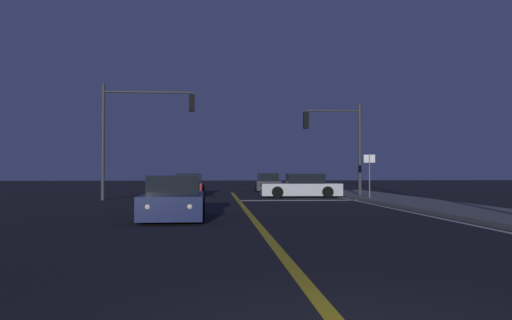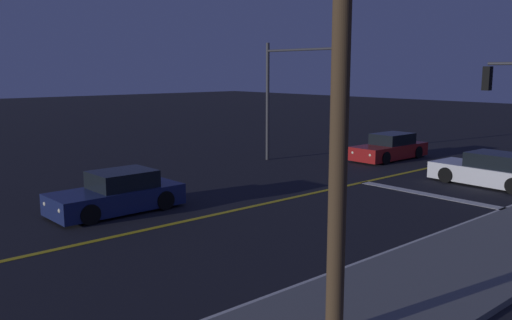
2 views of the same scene
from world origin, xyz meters
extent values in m
cube|color=slate|center=(7.67, 11.66, 0.07)|extent=(3.20, 41.98, 0.15)
cube|color=gold|center=(0.00, 11.66, 0.01)|extent=(0.20, 39.65, 0.01)
cube|color=silver|center=(5.82, 11.66, 0.01)|extent=(0.16, 39.65, 0.01)
cube|color=silver|center=(3.03, 21.82, 0.01)|extent=(6.07, 0.50, 0.01)
cube|color=maroon|center=(-2.76, 27.54, 0.44)|extent=(1.74, 4.64, 0.68)
cube|color=black|center=(-2.76, 27.82, 1.04)|extent=(1.49, 2.14, 0.60)
cylinder|color=black|center=(-1.97, 26.10, 0.32)|extent=(0.22, 0.64, 0.64)
cylinder|color=black|center=(-3.57, 26.11, 0.32)|extent=(0.22, 0.64, 0.64)
cylinder|color=black|center=(-1.95, 28.97, 0.32)|extent=(0.22, 0.64, 0.64)
cylinder|color=black|center=(-3.55, 28.98, 0.32)|extent=(0.22, 0.64, 0.64)
sphere|color=#FFF4CC|center=(-2.24, 25.28, 0.52)|extent=(0.18, 0.18, 0.18)
sphere|color=#FFF4CC|center=(-3.30, 25.29, 0.52)|extent=(0.18, 0.18, 0.18)
sphere|color=red|center=(-2.22, 29.80, 0.52)|extent=(0.14, 0.14, 0.14)
sphere|color=red|center=(-3.28, 29.81, 0.52)|extent=(0.14, 0.14, 0.14)
cube|color=silver|center=(3.70, 25.20, 0.44)|extent=(4.57, 2.03, 0.68)
cube|color=black|center=(3.98, 25.19, 1.04)|extent=(2.13, 1.69, 0.60)
cylinder|color=black|center=(2.28, 24.36, 0.32)|extent=(0.65, 0.24, 0.64)
cylinder|color=black|center=(2.33, 26.13, 0.32)|extent=(0.65, 0.24, 0.64)
sphere|color=#FFF4CC|center=(1.49, 24.69, 0.52)|extent=(0.18, 0.18, 0.18)
sphere|color=#FFF4CC|center=(1.53, 25.86, 0.52)|extent=(0.18, 0.18, 0.18)
cube|color=navy|center=(-2.44, 11.93, 0.44)|extent=(1.88, 4.30, 0.68)
cube|color=black|center=(-2.45, 12.19, 1.04)|extent=(1.59, 1.99, 0.60)
cylinder|color=black|center=(-1.58, 10.62, 0.32)|extent=(0.23, 0.64, 0.64)
cylinder|color=black|center=(-3.27, 10.59, 0.32)|extent=(0.23, 0.64, 0.64)
cylinder|color=black|center=(-1.62, 13.27, 0.32)|extent=(0.23, 0.64, 0.64)
cylinder|color=black|center=(-3.31, 13.24, 0.32)|extent=(0.23, 0.64, 0.64)
sphere|color=#FFF4CC|center=(-1.85, 9.86, 0.52)|extent=(0.18, 0.18, 0.18)
sphere|color=#FFF4CC|center=(-2.97, 9.85, 0.52)|extent=(0.18, 0.18, 0.18)
sphere|color=red|center=(-1.92, 14.02, 0.52)|extent=(0.14, 0.14, 0.14)
sphere|color=red|center=(-3.04, 14.01, 0.52)|extent=(0.14, 0.14, 0.14)
cube|color=black|center=(3.84, 24.12, 4.29)|extent=(0.28, 0.28, 0.90)
sphere|color=red|center=(3.84, 24.12, 4.56)|extent=(0.22, 0.22, 0.22)
sphere|color=#4C2D05|center=(3.84, 24.12, 4.29)|extent=(0.22, 0.22, 0.22)
sphere|color=#0A3814|center=(3.84, 24.12, 4.02)|extent=(0.22, 0.22, 0.22)
cylinder|color=#38383D|center=(-6.87, 22.72, 2.97)|extent=(0.18, 0.18, 5.95)
cylinder|color=#38383D|center=(-4.62, 22.72, 5.55)|extent=(4.49, 0.12, 0.12)
cube|color=black|center=(-2.38, 22.72, 5.00)|extent=(0.28, 0.28, 0.90)
sphere|color=red|center=(-2.38, 22.72, 5.27)|extent=(0.22, 0.22, 0.22)
sphere|color=#4C2D05|center=(-2.38, 22.72, 5.00)|extent=(0.22, 0.22, 0.22)
sphere|color=#0A3814|center=(-2.38, 22.72, 4.73)|extent=(0.22, 0.22, 0.22)
cylinder|color=#4C3823|center=(7.97, 10.63, 5.37)|extent=(0.30, 0.30, 10.74)
camera|label=1|loc=(-1.18, -4.31, 1.47)|focal=36.59mm
camera|label=2|loc=(13.49, 4.00, 4.60)|focal=37.88mm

